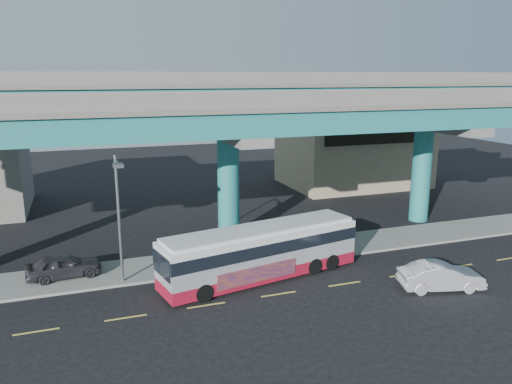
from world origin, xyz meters
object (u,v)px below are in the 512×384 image
object	(u,v)px
street_lamp	(119,202)
stop_sign	(337,226)
parked_car	(64,266)
sedan	(441,276)
transit_bus	(261,250)

from	to	relation	value
street_lamp	stop_sign	size ratio (longest dim) A/B	2.91
parked_car	stop_sign	bearing A→B (deg)	-100.54
stop_sign	sedan	bearing A→B (deg)	-73.66
transit_bus	street_lamp	size ratio (longest dim) A/B	1.70
sedan	street_lamp	size ratio (longest dim) A/B	0.67
transit_bus	sedan	bearing A→B (deg)	-40.17
sedan	stop_sign	distance (m)	7.46
transit_bus	parked_car	size ratio (longest dim) A/B	2.90
parked_car	transit_bus	bearing A→B (deg)	-113.89
street_lamp	stop_sign	bearing A→B (deg)	3.04
transit_bus	sedan	size ratio (longest dim) A/B	2.55
street_lamp	parked_car	bearing A→B (deg)	144.78
parked_car	street_lamp	size ratio (longest dim) A/B	0.59
sedan	parked_car	bearing A→B (deg)	81.62
transit_bus	street_lamp	xyz separation A→B (m)	(-7.62, 1.37, 3.17)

